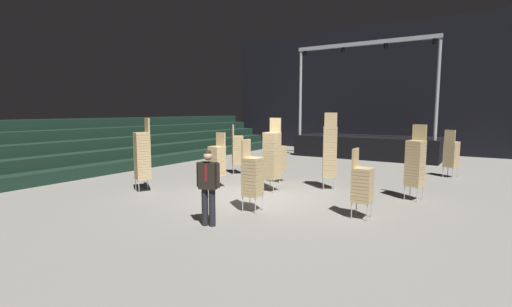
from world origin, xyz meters
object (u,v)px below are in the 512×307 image
at_px(chair_stack_aisle_right, 330,151).
at_px(chair_stack_rear_centre, 237,149).
at_px(chair_stack_front_left, 415,163).
at_px(chair_stack_aisle_left, 362,184).
at_px(chair_stack_rear_right, 272,155).
at_px(stage_riser, 367,145).
at_px(chair_stack_rear_left, 252,176).
at_px(chair_stack_mid_right, 142,155).
at_px(chair_stack_mid_centre, 278,158).
at_px(chair_stack_mid_left, 217,160).
at_px(chair_stack_front_right, 451,154).
at_px(man_with_tie, 208,183).

bearing_deg(chair_stack_aisle_right, chair_stack_rear_centre, 145.56).
distance_m(chair_stack_front_left, chair_stack_aisle_left, 2.81).
distance_m(chair_stack_front_left, chair_stack_rear_right, 4.32).
distance_m(stage_riser, chair_stack_rear_left, 12.87).
relative_size(chair_stack_front_left, chair_stack_mid_right, 0.93).
xyz_separation_m(chair_stack_mid_centre, chair_stack_aisle_left, (3.99, -2.96, -0.04)).
relative_size(chair_stack_mid_right, chair_stack_mid_centre, 1.33).
bearing_deg(stage_riser, chair_stack_rear_right, -90.51).
bearing_deg(chair_stack_mid_centre, stage_riser, 92.98).
bearing_deg(chair_stack_aisle_right, chair_stack_mid_left, -175.74).
bearing_deg(chair_stack_rear_right, chair_stack_front_right, -124.72).
relative_size(chair_stack_rear_left, chair_stack_rear_right, 0.79).
distance_m(chair_stack_front_left, chair_stack_front_right, 4.77).
distance_m(chair_stack_front_left, chair_stack_rear_left, 4.93).
distance_m(stage_riser, chair_stack_mid_right, 13.30).
relative_size(chair_stack_rear_right, chair_stack_rear_centre, 1.17).
bearing_deg(stage_riser, chair_stack_front_right, -44.39).
relative_size(chair_stack_front_left, chair_stack_mid_left, 1.18).
bearing_deg(chair_stack_rear_centre, chair_stack_front_left, 41.36).
bearing_deg(chair_stack_mid_left, chair_stack_mid_right, 54.30).
relative_size(man_with_tie, chair_stack_rear_right, 0.73).
height_order(stage_riser, chair_stack_mid_right, stage_riser).
height_order(chair_stack_rear_right, chair_stack_aisle_left, chair_stack_rear_right).
relative_size(chair_stack_front_left, chair_stack_rear_right, 0.93).
distance_m(chair_stack_mid_centre, chair_stack_rear_left, 4.12).
distance_m(chair_stack_mid_left, chair_stack_aisle_left, 5.35).
bearing_deg(chair_stack_mid_centre, chair_stack_aisle_right, 2.58).
relative_size(stage_riser, chair_stack_aisle_right, 3.01).
height_order(chair_stack_rear_left, chair_stack_aisle_left, chair_stack_rear_left).
xyz_separation_m(stage_riser, chair_stack_mid_right, (-3.60, -12.79, 0.50)).
bearing_deg(stage_riser, chair_stack_mid_right, -105.72).
bearing_deg(chair_stack_front_left, man_with_tie, 70.12).
bearing_deg(chair_stack_aisle_right, chair_stack_front_left, -26.31).
distance_m(chair_stack_rear_left, chair_stack_rear_right, 2.51).
xyz_separation_m(chair_stack_mid_centre, chair_stack_rear_right, (0.60, -1.51, 0.29)).
bearing_deg(chair_stack_rear_right, chair_stack_front_left, -159.89).
distance_m(chair_stack_rear_right, chair_stack_rear_centre, 3.57).
bearing_deg(chair_stack_rear_right, chair_stack_aisle_right, -134.15).
height_order(chair_stack_front_left, chair_stack_rear_centre, chair_stack_front_left).
relative_size(chair_stack_front_right, chair_stack_mid_left, 1.00).
distance_m(chair_stack_rear_right, chair_stack_aisle_left, 3.70).
relative_size(chair_stack_mid_right, chair_stack_aisle_right, 0.93).
xyz_separation_m(chair_stack_mid_left, chair_stack_rear_centre, (-1.00, 2.59, 0.08)).
height_order(chair_stack_front_right, chair_stack_rear_right, chair_stack_rear_right).
xyz_separation_m(chair_stack_mid_centre, chair_stack_rear_left, (1.39, -3.88, 0.04)).
distance_m(chair_stack_front_left, chair_stack_mid_right, 8.43).
relative_size(man_with_tie, chair_stack_aisle_left, 1.02).
bearing_deg(chair_stack_front_left, chair_stack_mid_left, 30.29).
relative_size(chair_stack_front_left, chair_stack_rear_centre, 1.08).
relative_size(stage_riser, chair_stack_rear_right, 3.22).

